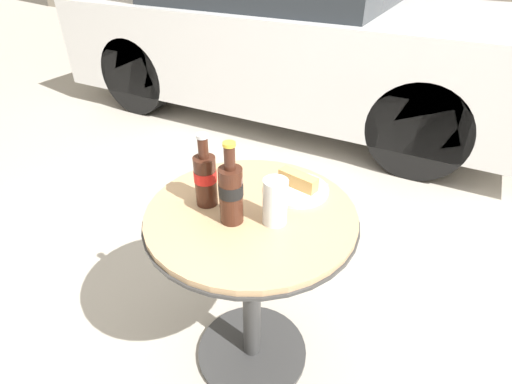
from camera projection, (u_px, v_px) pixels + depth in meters
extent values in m
plane|color=#A8A093|center=(252.00, 352.00, 1.59)|extent=(30.00, 30.00, 0.00)
cylinder|color=#333333|center=(252.00, 350.00, 1.58)|extent=(0.43, 0.43, 0.02)
cylinder|color=#333333|center=(252.00, 291.00, 1.40)|extent=(0.07, 0.07, 0.66)
cylinder|color=#333333|center=(251.00, 218.00, 1.22)|extent=(0.65, 0.65, 0.01)
cylinder|color=tan|center=(251.00, 214.00, 1.21)|extent=(0.64, 0.64, 0.02)
cylinder|color=#3D1E14|center=(206.00, 181.00, 1.20)|extent=(0.07, 0.07, 0.16)
cylinder|color=red|center=(205.00, 176.00, 1.19)|extent=(0.07, 0.07, 0.04)
cylinder|color=#3D1E14|center=(203.00, 148.00, 1.14)|extent=(0.03, 0.03, 0.06)
cylinder|color=silver|center=(202.00, 136.00, 1.11)|extent=(0.03, 0.03, 0.01)
cylinder|color=#3D1E14|center=(231.00, 196.00, 1.12)|extent=(0.07, 0.07, 0.17)
cylinder|color=black|center=(231.00, 189.00, 1.11)|extent=(0.07, 0.07, 0.04)
cylinder|color=#3D1E14|center=(230.00, 158.00, 1.05)|extent=(0.03, 0.03, 0.07)
cylinder|color=gold|center=(229.00, 144.00, 1.03)|extent=(0.04, 0.04, 0.01)
cylinder|color=silver|center=(275.00, 206.00, 1.13)|extent=(0.07, 0.07, 0.11)
cylinder|color=silver|center=(275.00, 202.00, 1.12)|extent=(0.07, 0.07, 0.14)
cylinder|color=silver|center=(297.00, 189.00, 1.29)|extent=(0.21, 0.21, 0.01)
cube|color=white|center=(297.00, 188.00, 1.29)|extent=(0.17, 0.17, 0.00)
cube|color=tan|center=(298.00, 180.00, 1.28)|extent=(0.14, 0.07, 0.05)
cube|color=silver|center=(297.00, 48.00, 3.47)|extent=(3.85, 1.67, 0.72)
cylinder|color=black|center=(447.00, 70.00, 3.65)|extent=(0.66, 0.20, 0.66)
cylinder|color=black|center=(420.00, 129.00, 2.57)|extent=(0.66, 0.20, 0.66)
cylinder|color=black|center=(226.00, 41.00, 4.60)|extent=(0.66, 0.20, 0.66)
cylinder|color=black|center=(138.00, 75.00, 3.52)|extent=(0.66, 0.20, 0.66)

